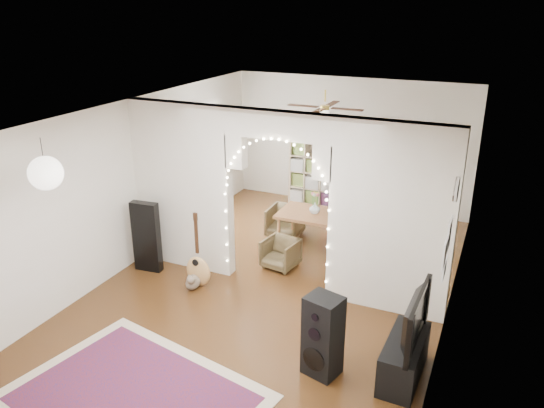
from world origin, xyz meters
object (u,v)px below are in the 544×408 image
at_px(floor_speaker, 323,336).
at_px(dining_table, 314,217).
at_px(media_console, 404,358).
at_px(dining_chair_left, 285,222).
at_px(bookcase, 322,173).
at_px(dining_chair_right, 280,253).
at_px(acoustic_guitar, 198,260).

distance_m(floor_speaker, dining_table, 3.16).
distance_m(floor_speaker, media_console, 0.98).
bearing_deg(media_console, dining_chair_left, 133.68).
bearing_deg(dining_chair_left, bookcase, 85.94).
bearing_deg(bookcase, dining_chair_right, -84.11).
relative_size(floor_speaker, media_console, 1.01).
bearing_deg(dining_chair_right, dining_table, 72.92).
xyz_separation_m(floor_speaker, dining_chair_right, (-1.49, 2.24, -0.26)).
height_order(media_console, dining_table, dining_table).
xyz_separation_m(media_console, bookcase, (-2.70, 4.92, 0.47)).
bearing_deg(dining_chair_right, media_console, -30.53).
height_order(media_console, dining_chair_right, media_console).
bearing_deg(acoustic_guitar, dining_chair_left, 81.47).
bearing_deg(acoustic_guitar, dining_table, 58.97).
height_order(floor_speaker, media_console, floor_speaker).
xyz_separation_m(acoustic_guitar, floor_speaker, (2.39, -1.16, 0.06)).
xyz_separation_m(dining_chair_left, dining_chair_right, (0.41, -1.18, -0.04)).
bearing_deg(dining_chair_left, media_console, -49.36).
bearing_deg(dining_chair_right, bookcase, 104.62).
height_order(bookcase, dining_chair_left, bookcase).
bearing_deg(bookcase, floor_speaker, -71.13).
xyz_separation_m(media_console, dining_chair_left, (-2.79, 3.11, 0.03)).
height_order(acoustic_guitar, bookcase, bookcase).
xyz_separation_m(floor_speaker, dining_chair_left, (-1.90, 3.42, -0.22)).
distance_m(acoustic_guitar, dining_chair_right, 1.42).
xyz_separation_m(acoustic_guitar, bookcase, (0.58, 4.07, 0.27)).
bearing_deg(bookcase, dining_table, -74.44).
distance_m(media_console, dining_table, 3.35).
relative_size(floor_speaker, bookcase, 0.70).
bearing_deg(media_console, acoustic_guitar, 167.30).
relative_size(floor_speaker, dining_chair_left, 1.63).
relative_size(bookcase, dining_chair_right, 2.66).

